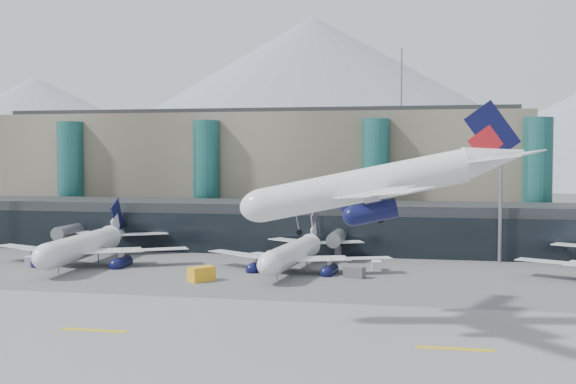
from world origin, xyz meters
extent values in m
plane|color=#515154|center=(0.00, 0.00, 0.00)|extent=(900.00, 900.00, 0.00)
cube|color=slate|center=(0.00, -15.00, 0.02)|extent=(400.00, 40.00, 0.04)
cube|color=gold|center=(-20.00, -15.00, 0.05)|extent=(8.00, 1.00, 0.02)
cube|color=gold|center=(20.00, -15.00, 0.05)|extent=(8.00, 1.00, 0.02)
cube|color=black|center=(0.00, 58.00, 5.00)|extent=(170.00, 18.00, 10.00)
cube|color=black|center=(0.00, 49.10, 4.00)|extent=(170.00, 0.40, 8.00)
cylinder|color=slate|center=(-55.00, 47.00, 4.20)|extent=(2.80, 14.00, 2.80)
cube|color=slate|center=(-55.00, 47.00, 1.20)|extent=(1.20, 1.20, 2.40)
cylinder|color=slate|center=(0.00, 47.00, 4.20)|extent=(2.80, 14.00, 2.80)
cube|color=slate|center=(0.00, 47.00, 1.20)|extent=(1.20, 1.20, 2.40)
cube|color=gray|center=(-25.00, 90.00, 15.00)|extent=(130.00, 30.00, 30.00)
cube|color=black|center=(-25.00, 90.00, 30.50)|extent=(123.50, 28.00, 1.00)
cylinder|color=#23635F|center=(-70.00, 74.00, 14.00)|extent=(6.40, 6.40, 28.00)
cylinder|color=#23635F|center=(-35.00, 74.00, 14.00)|extent=(6.40, 6.40, 28.00)
cylinder|color=#23635F|center=(5.00, 74.00, 14.00)|extent=(6.40, 6.40, 28.00)
cylinder|color=#23635F|center=(40.00, 74.00, 14.00)|extent=(6.40, 6.40, 28.00)
cylinder|color=slate|center=(10.00, 90.00, 38.00)|extent=(0.40, 0.40, 16.00)
cone|color=gray|center=(-260.00, 380.00, 37.50)|extent=(320.00, 320.00, 75.00)
cone|color=gray|center=(-60.00, 380.00, 55.00)|extent=(400.00, 400.00, 110.00)
cylinder|color=slate|center=(30.00, 48.00, 12.50)|extent=(0.70, 0.70, 25.00)
cube|color=slate|center=(30.00, 48.00, 25.30)|extent=(3.00, 1.20, 0.60)
cylinder|color=silver|center=(11.57, -6.93, 18.00)|extent=(23.90, 7.34, 3.91)
ellipsoid|color=silver|center=(-0.09, -8.67, 18.00)|extent=(5.99, 4.67, 3.91)
cone|color=silver|center=(26.57, -4.70, 18.20)|extent=(7.24, 4.86, 3.91)
cube|color=silver|center=(14.48, -15.01, 17.36)|extent=(14.07, 17.21, 0.20)
cylinder|color=#0D0F39|center=(12.85, -13.21, 15.36)|extent=(4.98, 2.82, 2.15)
cube|color=silver|center=(27.26, -9.36, 18.39)|extent=(7.92, 9.05, 0.16)
cube|color=silver|center=(12.00, 1.65, 17.36)|extent=(10.29, 17.78, 0.20)
cylinder|color=#0D0F39|center=(10.96, -0.55, 15.36)|extent=(4.98, 2.82, 2.15)
cube|color=silver|center=(25.87, -0.03, 18.39)|extent=(6.10, 9.38, 0.16)
cube|color=#0D0F39|center=(26.90, -4.65, 21.32)|extent=(5.81, 1.09, 6.88)
cube|color=red|center=(25.90, -4.80, 20.15)|extent=(3.90, 0.85, 3.76)
cylinder|color=slate|center=(3.41, -8.14, 15.46)|extent=(0.16, 0.16, 3.13)
cylinder|color=black|center=(3.41, -8.14, 14.09)|extent=(0.72, 0.35, 0.69)
cylinder|color=black|center=(12.92, -9.10, 14.09)|extent=(0.93, 0.47, 0.89)
cylinder|color=black|center=(12.23, -4.46, 14.09)|extent=(0.93, 0.47, 0.89)
cylinder|color=silver|center=(-44.04, 31.00, 4.92)|extent=(6.10, 26.90, 4.42)
ellipsoid|color=silver|center=(-43.20, 17.69, 4.92)|extent=(4.80, 6.46, 4.42)
cone|color=silver|center=(-45.13, 48.11, 5.14)|extent=(4.89, 7.89, 4.42)
cube|color=silver|center=(-34.66, 33.51, 4.19)|extent=(19.82, 14.82, 0.22)
cylinder|color=#0D0F39|center=(-36.84, 31.84, 1.94)|extent=(2.76, 5.48, 2.43)
cube|color=silver|center=(-39.81, 48.45, 5.37)|extent=(10.43, 8.44, 0.18)
cube|color=silver|center=(-53.67, 32.30, 4.19)|extent=(20.10, 12.97, 0.22)
cylinder|color=#0D0F39|center=(-51.29, 30.92, 1.94)|extent=(2.76, 5.48, 2.43)
cube|color=silver|center=(-50.46, 47.77, 5.37)|extent=(10.60, 7.56, 0.18)
cube|color=#0D0F39|center=(-45.16, 48.49, 8.68)|extent=(0.68, 6.60, 7.78)
cube|color=silver|center=(-45.08, 47.35, 7.35)|extent=(0.59, 4.43, 4.25)
cylinder|color=slate|center=(-43.45, 21.68, 2.05)|extent=(0.18, 0.18, 3.54)
cylinder|color=black|center=(-43.45, 21.68, 0.50)|extent=(0.33, 0.80, 0.78)
cylinder|color=black|center=(-41.47, 32.31, 0.50)|extent=(0.46, 1.03, 1.01)
cylinder|color=black|center=(-46.76, 31.97, 0.50)|extent=(0.46, 1.03, 1.01)
cylinder|color=silver|center=(-5.37, 31.00, 4.38)|extent=(6.14, 24.01, 3.93)
ellipsoid|color=silver|center=(-6.48, 19.18, 4.38)|extent=(4.43, 5.85, 3.93)
cone|color=silver|center=(-3.94, 46.20, 4.58)|extent=(4.55, 7.12, 3.93)
cube|color=silver|center=(3.23, 31.89, 3.73)|extent=(17.91, 11.13, 0.20)
cylinder|color=#0D0F39|center=(1.08, 30.73, 1.73)|extent=(2.60, 4.93, 2.16)
cube|color=silver|center=(0.79, 45.75, 4.78)|extent=(9.45, 6.52, 0.16)
cube|color=silver|center=(-13.65, 33.48, 3.73)|extent=(17.55, 13.55, 0.20)
cylinder|color=#0D0F39|center=(-11.75, 31.94, 1.73)|extent=(2.60, 4.93, 2.16)
cube|color=silver|center=(-8.67, 46.64, 4.78)|extent=(9.23, 7.68, 0.16)
cube|color=slate|center=(-3.91, 46.53, 7.73)|extent=(0.79, 5.87, 6.93)
cube|color=silver|center=(-4.00, 45.52, 6.55)|extent=(0.64, 3.94, 3.79)
cylinder|color=slate|center=(-6.15, 22.73, 1.83)|extent=(0.16, 0.16, 3.15)
cylinder|color=black|center=(-6.15, 22.73, 0.45)|extent=(0.31, 0.72, 0.70)
cylinder|color=black|center=(-2.92, 31.79, 0.45)|extent=(0.43, 0.93, 0.90)
cylinder|color=black|center=(-7.62, 32.23, 0.45)|extent=(0.43, 0.93, 0.90)
cube|color=silver|center=(39.61, 32.78, 3.98)|extent=(18.99, 13.16, 0.21)
cube|color=silver|center=(-52.37, 27.15, 0.86)|extent=(3.46, 2.72, 1.71)
cube|color=gold|center=(-12.15, 45.01, 0.75)|extent=(2.53, 3.03, 1.50)
cube|color=#525257|center=(5.36, 25.84, 0.90)|extent=(3.60, 2.54, 1.81)
cube|color=#525257|center=(-54.98, 33.14, 0.98)|extent=(2.71, 3.86, 1.95)
cube|color=silver|center=(8.29, 34.33, 0.79)|extent=(1.88, 2.87, 1.58)
cube|color=gold|center=(-18.00, 18.00, 1.13)|extent=(4.17, 4.58, 2.27)
camera|label=1|loc=(17.45, -89.97, 20.00)|focal=45.00mm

